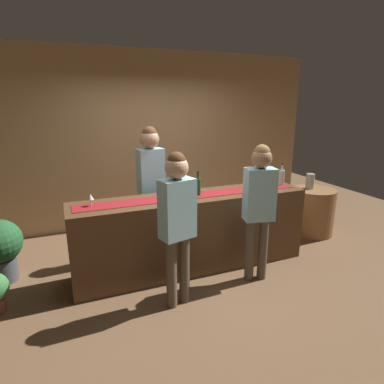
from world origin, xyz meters
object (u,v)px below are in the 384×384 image
customer_sipping (259,200)px  vase_on_side_table (310,181)px  wine_bottle_clear (282,177)px  bartender (151,177)px  wine_bottle_green (198,186)px  customer_browsing (177,215)px  round_side_table (312,211)px  wine_glass_near_customer (90,197)px  wine_glass_mid_counter (174,189)px

customer_sipping → vase_on_side_table: bearing=43.5°
wine_bottle_clear → vase_on_side_table: bearing=23.0°
bartender → wine_bottle_green: bearing=119.2°
customer_browsing → vase_on_side_table: (2.63, 1.08, -0.14)m
bartender → customer_sipping: size_ratio=1.09×
bartender → round_side_table: bearing=166.6°
wine_bottle_green → wine_glass_near_customer: size_ratio=2.10×
wine_bottle_clear → wine_glass_mid_counter: size_ratio=2.10×
customer_sipping → customer_browsing: (-1.04, -0.13, -0.00)m
wine_glass_near_customer → wine_bottle_green: bearing=-1.9°
wine_bottle_clear → vase_on_side_table: wine_bottle_clear is taller
wine_bottle_green → customer_sipping: bearing=-46.9°
wine_bottle_clear → wine_glass_near_customer: wine_bottle_clear is taller
wine_bottle_green → customer_sipping: size_ratio=0.19×
round_side_table → wine_bottle_green: bearing=-171.5°
wine_bottle_clear → vase_on_side_table: size_ratio=1.26×
customer_browsing → round_side_table: size_ratio=2.20×
wine_glass_near_customer → vase_on_side_table: (3.38, 0.35, -0.21)m
bartender → round_side_table: (2.59, -0.26, -0.74)m
wine_bottle_green → bartender: (-0.44, 0.58, 0.04)m
wine_bottle_green → wine_glass_near_customer: (-1.27, 0.04, -0.01)m
wine_bottle_clear → wine_glass_mid_counter: 1.58m
wine_glass_mid_counter → bartender: size_ratio=0.08×
wine_bottle_green → wine_bottle_clear: 1.28m
wine_bottle_green → bartender: bartender is taller
wine_bottle_clear → round_side_table: wine_bottle_clear is taller
wine_bottle_green → vase_on_side_table: size_ratio=1.26×
customer_browsing → bartender: bearing=73.1°
wine_glass_near_customer → customer_sipping: bearing=-18.5°
wine_glass_near_customer → customer_browsing: customer_browsing is taller
wine_bottle_clear → customer_sipping: 0.96m
customer_browsing → customer_sipping: bearing=-6.6°
wine_bottle_clear → customer_browsing: size_ratio=0.19×
wine_bottle_green → bartender: 0.73m
wine_glass_mid_counter → wine_bottle_clear: bearing=1.1°
wine_bottle_green → wine_glass_near_customer: 1.27m
vase_on_side_table → customer_sipping: bearing=-149.1°
vase_on_side_table → wine_glass_mid_counter: bearing=-171.0°
customer_sipping → wine_glass_near_customer: bearing=174.1°
wine_bottle_clear → round_side_table: 1.16m
customer_sipping → customer_browsing: 1.04m
customer_sipping → round_side_table: customer_sipping is taller
round_side_table → wine_bottle_clear: bearing=-162.1°
wine_bottle_clear → wine_glass_near_customer: (-2.54, 0.00, -0.01)m
wine_bottle_green → wine_glass_mid_counter: bearing=178.2°
wine_glass_near_customer → round_side_table: 3.50m
customer_sipping → wine_glass_mid_counter: bearing=158.2°
customer_sipping → vase_on_side_table: 1.86m
wine_bottle_green → customer_browsing: customer_browsing is taller
customer_sipping → wine_bottle_green: bearing=145.8°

